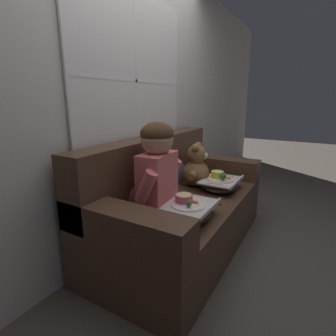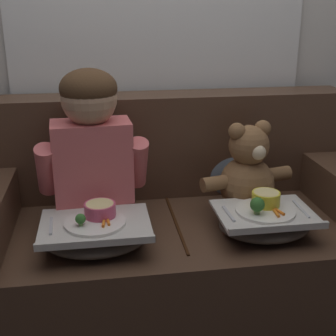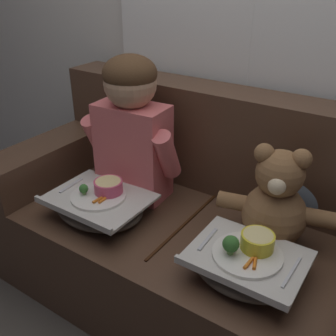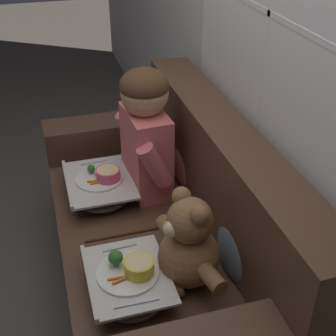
{
  "view_description": "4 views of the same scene",
  "coord_description": "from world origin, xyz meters",
  "px_view_note": "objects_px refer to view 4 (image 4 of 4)",
  "views": [
    {
      "loc": [
        -1.91,
        -0.94,
        1.29
      ],
      "look_at": [
        -0.1,
        0.11,
        0.73
      ],
      "focal_mm": 28.0,
      "sensor_mm": 36.0,
      "label": 1
    },
    {
      "loc": [
        -0.32,
        -1.89,
        1.39
      ],
      "look_at": [
        -0.02,
        0.04,
        0.69
      ],
      "focal_mm": 50.0,
      "sensor_mm": 36.0,
      "label": 2
    },
    {
      "loc": [
        0.72,
        -1.25,
        1.47
      ],
      "look_at": [
        -0.14,
        0.03,
        0.66
      ],
      "focal_mm": 42.0,
      "sensor_mm": 36.0,
      "label": 3
    },
    {
      "loc": [
        1.68,
        -0.43,
        1.9
      ],
      "look_at": [
        -0.0,
        0.06,
        0.79
      ],
      "focal_mm": 50.0,
      "sensor_mm": 36.0,
      "label": 4
    }
  ],
  "objects_px": {
    "throw_pillow_behind_teddy": "(239,240)",
    "lap_tray_child": "(100,186)",
    "throw_pillow_behind_child": "(186,157)",
    "child_figure": "(145,127)",
    "lap_tray_teddy": "(128,281)",
    "teddy_bear": "(188,247)",
    "couch": "(168,244)"
  },
  "relations": [
    {
      "from": "throw_pillow_behind_teddy",
      "to": "couch",
      "type": "bearing_deg",
      "value": -150.07
    },
    {
      "from": "throw_pillow_behind_child",
      "to": "teddy_bear",
      "type": "xyz_separation_m",
      "value": [
        0.7,
        -0.22,
        0.02
      ]
    },
    {
      "from": "throw_pillow_behind_child",
      "to": "child_figure",
      "type": "bearing_deg",
      "value": -89.98
    },
    {
      "from": "throw_pillow_behind_child",
      "to": "lap_tray_child",
      "type": "height_order",
      "value": "throw_pillow_behind_child"
    },
    {
      "from": "child_figure",
      "to": "teddy_bear",
      "type": "relative_size",
      "value": 1.47
    },
    {
      "from": "throw_pillow_behind_teddy",
      "to": "teddy_bear",
      "type": "xyz_separation_m",
      "value": [
        0.0,
        -0.22,
        0.02
      ]
    },
    {
      "from": "throw_pillow_behind_child",
      "to": "teddy_bear",
      "type": "relative_size",
      "value": 0.76
    },
    {
      "from": "child_figure",
      "to": "throw_pillow_behind_teddy",
      "type": "bearing_deg",
      "value": 17.43
    },
    {
      "from": "couch",
      "to": "throw_pillow_behind_teddy",
      "type": "height_order",
      "value": "couch"
    },
    {
      "from": "child_figure",
      "to": "couch",
      "type": "bearing_deg",
      "value": 2.98
    },
    {
      "from": "couch",
      "to": "throw_pillow_behind_child",
      "type": "bearing_deg",
      "value": 150.07
    },
    {
      "from": "throw_pillow_behind_child",
      "to": "lap_tray_child",
      "type": "distance_m",
      "value": 0.48
    },
    {
      "from": "couch",
      "to": "teddy_bear",
      "type": "height_order",
      "value": "couch"
    },
    {
      "from": "child_figure",
      "to": "lap_tray_child",
      "type": "xyz_separation_m",
      "value": [
        0.0,
        -0.25,
        -0.31
      ]
    },
    {
      "from": "teddy_bear",
      "to": "lap_tray_child",
      "type": "relative_size",
      "value": 1.05
    },
    {
      "from": "teddy_bear",
      "to": "lap_tray_teddy",
      "type": "relative_size",
      "value": 1.14
    },
    {
      "from": "lap_tray_child",
      "to": "lap_tray_teddy",
      "type": "bearing_deg",
      "value": -0.03
    },
    {
      "from": "throw_pillow_behind_teddy",
      "to": "lap_tray_child",
      "type": "relative_size",
      "value": 0.83
    },
    {
      "from": "throw_pillow_behind_child",
      "to": "lap_tray_teddy",
      "type": "relative_size",
      "value": 0.86
    },
    {
      "from": "throw_pillow_behind_teddy",
      "to": "teddy_bear",
      "type": "distance_m",
      "value": 0.23
    },
    {
      "from": "throw_pillow_behind_teddy",
      "to": "child_figure",
      "type": "bearing_deg",
      "value": -162.57
    },
    {
      "from": "couch",
      "to": "teddy_bear",
      "type": "relative_size",
      "value": 4.02
    },
    {
      "from": "throw_pillow_behind_teddy",
      "to": "lap_tray_child",
      "type": "height_order",
      "value": "throw_pillow_behind_teddy"
    },
    {
      "from": "throw_pillow_behind_child",
      "to": "throw_pillow_behind_teddy",
      "type": "distance_m",
      "value": 0.7
    },
    {
      "from": "couch",
      "to": "lap_tray_teddy",
      "type": "relative_size",
      "value": 4.56
    },
    {
      "from": "lap_tray_child",
      "to": "lap_tray_teddy",
      "type": "height_order",
      "value": "lap_tray_teddy"
    },
    {
      "from": "throw_pillow_behind_child",
      "to": "child_figure",
      "type": "height_order",
      "value": "child_figure"
    },
    {
      "from": "lap_tray_child",
      "to": "throw_pillow_behind_child",
      "type": "bearing_deg",
      "value": 90.12
    },
    {
      "from": "child_figure",
      "to": "lap_tray_teddy",
      "type": "relative_size",
      "value": 1.67
    },
    {
      "from": "throw_pillow_behind_child",
      "to": "child_figure",
      "type": "relative_size",
      "value": 0.51
    },
    {
      "from": "teddy_bear",
      "to": "lap_tray_teddy",
      "type": "height_order",
      "value": "teddy_bear"
    },
    {
      "from": "teddy_bear",
      "to": "lap_tray_child",
      "type": "distance_m",
      "value": 0.75
    }
  ]
}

